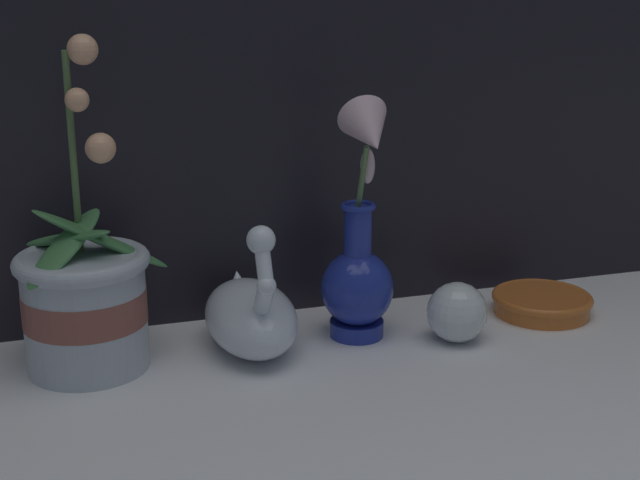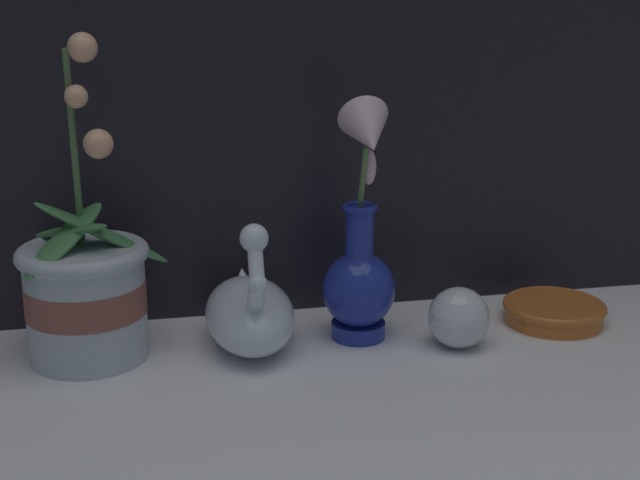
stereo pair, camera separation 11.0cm
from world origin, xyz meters
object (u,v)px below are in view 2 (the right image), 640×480
orchid_potted_plant (86,289)px  blue_vase (361,260)px  swan_figurine (249,310)px  amber_dish (554,310)px  glass_sphere (459,318)px

orchid_potted_plant → blue_vase: 0.34m
swan_figurine → amber_dish: (0.41, -0.00, -0.03)m
glass_sphere → blue_vase: bearing=157.8°
swan_figurine → orchid_potted_plant: bearing=178.6°
swan_figurine → glass_sphere: 0.26m
orchid_potted_plant → swan_figurine: orchid_potted_plant is taller
swan_figurine → glass_sphere: bearing=-11.8°
amber_dish → glass_sphere: bearing=-161.3°
blue_vase → amber_dish: size_ratio=2.28×
swan_figurine → amber_dish: swan_figurine is taller
orchid_potted_plant → blue_vase: bearing=-1.9°
orchid_potted_plant → amber_dish: bearing=-0.6°
orchid_potted_plant → glass_sphere: (0.45, -0.06, -0.05)m
blue_vase → glass_sphere: bearing=-22.2°
blue_vase → glass_sphere: blue_vase is taller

